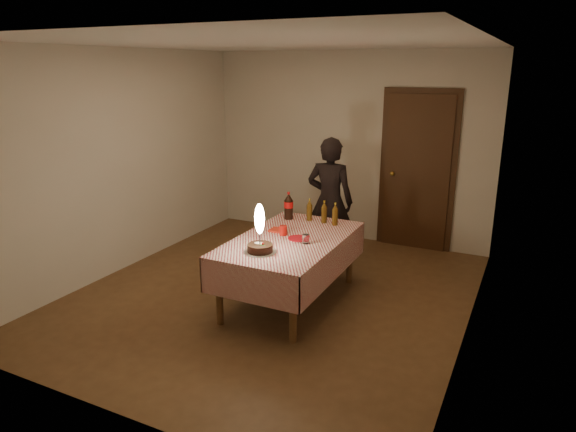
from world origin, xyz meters
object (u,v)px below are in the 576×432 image
at_px(cola_bottle, 289,206).
at_px(amber_bottle_right, 335,215).
at_px(clear_cup, 306,239).
at_px(dining_table, 290,247).
at_px(birthday_cake, 260,239).
at_px(red_plate, 299,238).
at_px(photographer, 330,201).
at_px(amber_bottle_mid, 324,212).
at_px(amber_bottle_left, 309,210).
at_px(red_cup, 283,230).

relative_size(cola_bottle, amber_bottle_right, 1.25).
bearing_deg(clear_cup, dining_table, 161.40).
distance_m(birthday_cake, red_plate, 0.55).
distance_m(red_plate, photographer, 1.23).
distance_m(amber_bottle_right, amber_bottle_mid, 0.15).
bearing_deg(dining_table, amber_bottle_mid, 80.97).
bearing_deg(red_plate, amber_bottle_mid, 88.10).
bearing_deg(cola_bottle, birthday_cake, -77.68).
distance_m(birthday_cake, amber_bottle_left, 1.15).
distance_m(dining_table, cola_bottle, 0.73).
bearing_deg(birthday_cake, clear_cup, 56.17).
bearing_deg(amber_bottle_left, dining_table, -83.24).
distance_m(red_cup, clear_cup, 0.34).
bearing_deg(clear_cup, photographer, 101.51).
xyz_separation_m(red_plate, cola_bottle, (-0.40, 0.59, 0.15)).
bearing_deg(birthday_cake, amber_bottle_right, 73.85).
xyz_separation_m(birthday_cake, red_cup, (-0.03, 0.55, -0.09)).
distance_m(amber_bottle_right, photographer, 0.69).
height_order(dining_table, birthday_cake, birthday_cake).
relative_size(red_cup, clear_cup, 1.11).
height_order(dining_table, amber_bottle_mid, amber_bottle_mid).
relative_size(dining_table, red_plate, 7.82).
xyz_separation_m(red_cup, amber_bottle_left, (0.03, 0.60, 0.07)).
bearing_deg(cola_bottle, photographer, 67.95).
height_order(amber_bottle_left, photographer, photographer).
relative_size(dining_table, amber_bottle_mid, 6.75).
relative_size(dining_table, amber_bottle_right, 6.75).
distance_m(cola_bottle, amber_bottle_left, 0.25).
relative_size(red_plate, amber_bottle_left, 0.86).
relative_size(red_plate, cola_bottle, 0.69).
relative_size(amber_bottle_mid, photographer, 0.16).
bearing_deg(photographer, dining_table, -87.18).
bearing_deg(clear_cup, amber_bottle_right, 86.69).
bearing_deg(photographer, cola_bottle, -112.05).
bearing_deg(photographer, amber_bottle_right, -63.59).
bearing_deg(red_cup, amber_bottle_right, 57.70).
bearing_deg(red_plate, amber_bottle_left, 104.24).
relative_size(birthday_cake, cola_bottle, 1.49).
xyz_separation_m(dining_table, clear_cup, (0.21, -0.07, 0.14)).
distance_m(birthday_cake, amber_bottle_right, 1.16).
height_order(cola_bottle, amber_bottle_mid, cola_bottle).
distance_m(red_plate, clear_cup, 0.16).
height_order(red_plate, amber_bottle_left, amber_bottle_left).
relative_size(cola_bottle, amber_bottle_mid, 1.25).
xyz_separation_m(red_plate, amber_bottle_mid, (0.02, 0.63, 0.11)).
relative_size(birthday_cake, amber_bottle_mid, 1.86).
distance_m(clear_cup, amber_bottle_mid, 0.73).
height_order(birthday_cake, amber_bottle_right, birthday_cake).
relative_size(red_cup, cola_bottle, 0.31).
bearing_deg(amber_bottle_mid, birthday_cake, -98.97).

